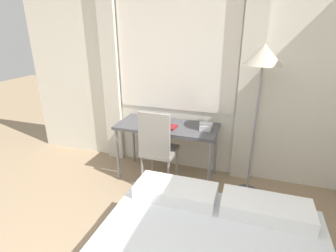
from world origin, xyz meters
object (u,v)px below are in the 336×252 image
standing_lamp (262,66)px  book (165,126)px  desk_chair (158,146)px  telephone (206,126)px  desk (167,130)px

standing_lamp → book: bearing=-178.9°
desk_chair → standing_lamp: size_ratio=0.58×
telephone → book: bearing=-170.6°
desk → book: 0.10m
book → telephone: bearing=9.4°
telephone → desk: bearing=-179.0°
desk → book: bearing=-87.5°
desk → standing_lamp: standing_lamp is taller
standing_lamp → telephone: standing_lamp is taller
desk_chair → telephone: 0.63m
desk → telephone: 0.50m
desk_chair → telephone: desk_chair is taller
desk_chair → telephone: bearing=30.3°
desk → book: book is taller
book → desk_chair: bearing=-97.4°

